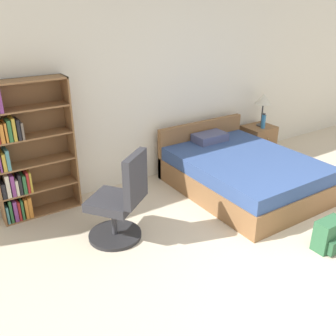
{
  "coord_description": "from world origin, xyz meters",
  "views": [
    {
      "loc": [
        -2.75,
        -1.25,
        2.43
      ],
      "look_at": [
        -0.63,
        1.98,
        0.7
      ],
      "focal_mm": 40.0,
      "sensor_mm": 36.0,
      "label": 1
    }
  ],
  "objects": [
    {
      "name": "wall_back",
      "position": [
        0.0,
        3.23,
        1.3
      ],
      "size": [
        9.0,
        0.06,
        2.6
      ],
      "color": "silver",
      "rests_on": "ground_plane"
    },
    {
      "name": "bookshelf",
      "position": [
        -1.95,
        3.05,
        0.8
      ],
      "size": [
        0.94,
        0.27,
        1.65
      ],
      "color": "brown",
      "rests_on": "ground_plane"
    },
    {
      "name": "bed",
      "position": [
        0.67,
        2.14,
        0.26
      ],
      "size": [
        1.53,
        2.0,
        0.76
      ],
      "color": "brown",
      "rests_on": "ground_plane"
    },
    {
      "name": "office_chair",
      "position": [
        -1.25,
        1.97,
        0.44
      ],
      "size": [
        0.7,
        0.72,
        1.04
      ],
      "color": "#232326",
      "rests_on": "ground_plane"
    },
    {
      "name": "nightstand",
      "position": [
        1.81,
        2.92,
        0.26
      ],
      "size": [
        0.49,
        0.44,
        0.52
      ],
      "color": "brown",
      "rests_on": "ground_plane"
    },
    {
      "name": "table_lamp",
      "position": [
        1.86,
        2.93,
        0.95
      ],
      "size": [
        0.27,
        0.27,
        0.53
      ],
      "color": "#333333",
      "rests_on": "nightstand"
    },
    {
      "name": "water_bottle",
      "position": [
        1.78,
        2.82,
        0.64
      ],
      "size": [
        0.07,
        0.07,
        0.25
      ],
      "color": "teal",
      "rests_on": "nightstand"
    },
    {
      "name": "backpack_green",
      "position": [
        0.5,
        0.59,
        0.16
      ],
      "size": [
        0.33,
        0.24,
        0.34
      ],
      "color": "#2D603D",
      "rests_on": "ground_plane"
    }
  ]
}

